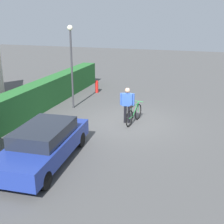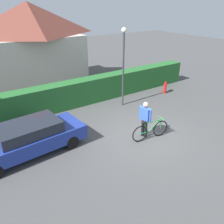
% 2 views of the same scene
% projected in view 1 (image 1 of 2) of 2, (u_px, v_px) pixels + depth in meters
% --- Properties ---
extents(ground_plane, '(60.00, 60.00, 0.00)m').
position_uv_depth(ground_plane, '(128.00, 122.00, 13.86)').
color(ground_plane, '#494949').
extents(hedge_row, '(14.89, 0.90, 1.45)m').
position_uv_depth(hedge_row, '(34.00, 99.00, 15.08)').
color(hedge_row, '#25632B').
rests_on(hedge_row, ground).
extents(parked_car_near, '(4.54, 1.99, 1.30)m').
position_uv_depth(parked_car_near, '(44.00, 143.00, 9.96)').
color(parked_car_near, navy).
rests_on(parked_car_near, ground).
extents(bicycle, '(1.83, 0.50, 0.92)m').
position_uv_depth(bicycle, '(134.00, 114.00, 13.70)').
color(bicycle, black).
rests_on(bicycle, ground).
extents(person_rider, '(0.26, 0.67, 1.67)m').
position_uv_depth(person_rider, '(127.00, 103.00, 13.53)').
color(person_rider, black).
rests_on(person_rider, ground).
extents(street_lamp, '(0.28, 0.28, 4.32)m').
position_uv_depth(street_lamp, '(71.00, 56.00, 15.17)').
color(street_lamp, '#38383D').
rests_on(street_lamp, ground).
extents(fire_hydrant, '(0.20, 0.20, 0.81)m').
position_uv_depth(fire_hydrant, '(97.00, 86.00, 19.03)').
color(fire_hydrant, red).
rests_on(fire_hydrant, ground).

